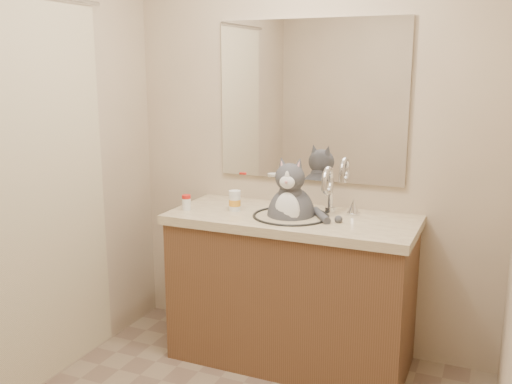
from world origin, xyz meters
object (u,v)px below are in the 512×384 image
Objects in this scene: pill_bottle_orange at (235,201)px; cat at (291,213)px; pill_bottle_redcap at (186,202)px; grey_canister at (235,202)px.

cat is at bearing 5.34° from pill_bottle_orange.
pill_bottle_redcap is at bearing -159.94° from pill_bottle_orange.
cat reaches higher than grey_canister.
cat reaches higher than pill_bottle_orange.
pill_bottle_orange is (0.26, 0.09, 0.01)m from pill_bottle_redcap.
pill_bottle_redcap is 0.75× the size of pill_bottle_orange.
cat reaches higher than pill_bottle_redcap.
pill_bottle_orange is 1.55× the size of grey_canister.
grey_canister is at bearing 112.93° from pill_bottle_orange.
pill_bottle_orange is at bearing 178.30° from cat.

